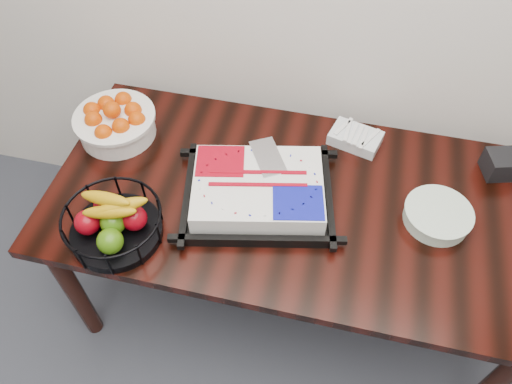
% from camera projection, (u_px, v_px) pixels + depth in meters
% --- Properties ---
extents(table, '(1.80, 0.90, 0.75)m').
position_uv_depth(table, '(293.00, 211.00, 1.89)').
color(table, black).
rests_on(table, ground).
extents(cake_tray, '(0.60, 0.51, 0.11)m').
position_uv_depth(cake_tray, '(258.00, 191.00, 1.78)').
color(cake_tray, black).
rests_on(cake_tray, table).
extents(tangerine_bowl, '(0.32, 0.32, 0.20)m').
position_uv_depth(tangerine_bowl, '(114.00, 118.00, 1.96)').
color(tangerine_bowl, white).
rests_on(tangerine_bowl, table).
extents(fruit_basket, '(0.33, 0.33, 0.18)m').
position_uv_depth(fruit_basket, '(113.00, 222.00, 1.66)').
color(fruit_basket, black).
rests_on(fruit_basket, table).
extents(plate_stack, '(0.24, 0.24, 0.06)m').
position_uv_depth(plate_stack, '(437.00, 216.00, 1.74)').
color(plate_stack, white).
rests_on(plate_stack, table).
extents(fork_bag, '(0.22, 0.17, 0.06)m').
position_uv_depth(fork_bag, '(355.00, 137.00, 1.97)').
color(fork_bag, silver).
rests_on(fork_bag, table).
extents(napkin_box, '(0.15, 0.14, 0.09)m').
position_uv_depth(napkin_box, '(502.00, 164.00, 1.86)').
color(napkin_box, black).
rests_on(napkin_box, table).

